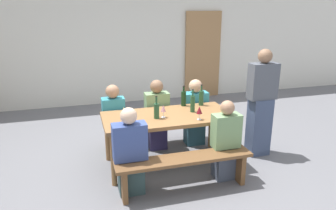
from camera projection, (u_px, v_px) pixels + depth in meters
ground_plane at (168, 163)px, 4.67m from camera, size 24.00×24.00×0.00m
back_wall at (127, 34)px, 7.32m from camera, size 14.00×0.20×3.20m
wooden_door at (203, 55)px, 7.85m from camera, size 0.90×0.06×2.10m
tasting_table at (168, 121)px, 4.47m from camera, size 1.81×0.85×0.75m
bench_near at (185, 165)px, 3.90m from camera, size 1.71×0.30×0.45m
bench_far at (156, 124)px, 5.23m from camera, size 1.71×0.30×0.45m
wine_bottle_0 at (193, 103)px, 4.55m from camera, size 0.07×0.07×0.34m
wine_bottle_1 at (157, 110)px, 4.29m from camera, size 0.07×0.07×0.32m
wine_bottle_2 at (201, 98)px, 4.86m from camera, size 0.07×0.07×0.32m
wine_bottle_3 at (184, 98)px, 4.83m from camera, size 0.08×0.08×0.31m
wine_glass_0 at (163, 109)px, 4.32m from camera, size 0.07×0.07×0.18m
wine_glass_1 at (124, 111)px, 4.22m from camera, size 0.06×0.06×0.19m
wine_glass_2 at (199, 110)px, 4.23m from camera, size 0.08×0.08×0.19m
seated_guest_near_0 at (130, 154)px, 3.81m from camera, size 0.41×0.24×1.10m
seated_guest_near_1 at (225, 142)px, 4.15m from camera, size 0.36×0.24×1.08m
seated_guest_far_0 at (114, 121)px, 4.85m from camera, size 0.34×0.24×1.10m
seated_guest_far_1 at (157, 116)px, 5.03m from camera, size 0.37×0.24×1.13m
seated_guest_far_2 at (195, 114)px, 5.21m from camera, size 0.41×0.24×1.10m
standing_host at (261, 105)px, 4.76m from camera, size 0.42×0.24×1.63m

